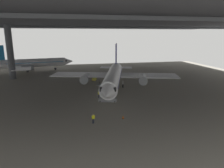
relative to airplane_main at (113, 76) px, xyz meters
The scene contains 9 objects.
ground_plane 7.27m from the airplane_main, 116.41° to the right, with size 110.00×110.00×0.00m, color gray.
hangar_structure 16.42m from the airplane_main, 110.40° to the left, with size 121.00×99.00×18.06m.
airplane_main is the anchor object (origin of this frame).
boarding_stairs 10.25m from the airplane_main, 109.77° to the right, with size 4.37×2.52×4.60m.
crew_worker_near_nose 21.43m from the airplane_main, 111.06° to the right, with size 0.51×0.35×1.58m.
crew_worker_by_stairs 8.55m from the airplane_main, 125.81° to the right, with size 0.46×0.39×1.70m.
airplane_distant 41.77m from the airplane_main, 126.87° to the left, with size 31.60×30.84×10.13m.
traffic_cone_orange 19.41m from the airplane_main, 97.51° to the right, with size 0.36×0.36×0.60m.
baggage_tug 12.17m from the airplane_main, 107.18° to the left, with size 1.83×2.46×0.90m.
Camera 1 is at (-8.15, -44.17, 13.72)m, focal length 32.66 mm.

